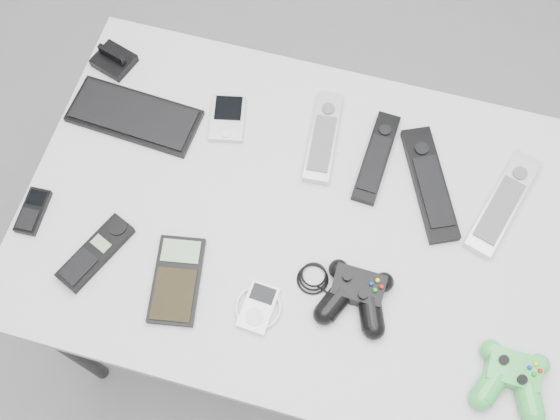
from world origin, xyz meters
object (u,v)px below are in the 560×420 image
(cordless_handset, at_px, (95,253))
(controller_black, at_px, (356,294))
(mp3_player, at_px, (258,307))
(calculator, at_px, (177,280))
(pda, at_px, (228,118))
(remote_silver_b, at_px, (503,203))
(controller_green, at_px, (513,377))
(mobile_phone, at_px, (33,211))
(pda_keyboard, at_px, (134,116))
(remote_silver_a, at_px, (323,137))
(desk, at_px, (310,233))
(remote_black_a, at_px, (376,157))
(remote_black_b, at_px, (430,183))

(cordless_handset, bearing_deg, controller_black, 29.00)
(cordless_handset, xyz_separation_m, mp3_player, (0.31, -0.02, -0.00))
(calculator, xyz_separation_m, mp3_player, (0.15, -0.01, -0.00))
(pda, xyz_separation_m, remote_silver_b, (0.54, -0.04, 0.00))
(remote_silver_b, bearing_deg, controller_green, -62.87)
(pda, xyz_separation_m, controller_black, (0.32, -0.28, 0.01))
(mobile_phone, distance_m, mp3_player, 0.45)
(pda, distance_m, mobile_phone, 0.40)
(pda, xyz_separation_m, mp3_player, (0.16, -0.35, -0.00))
(pda_keyboard, bearing_deg, remote_silver_a, 11.66)
(mobile_phone, relative_size, mp3_player, 1.04)
(pda_keyboard, bearing_deg, calculator, -53.50)
(desk, relative_size, remote_black_a, 5.46)
(mp3_player, xyz_separation_m, controller_green, (0.43, -0.00, 0.01))
(remote_silver_b, relative_size, mobile_phone, 2.51)
(remote_black_a, distance_m, mobile_phone, 0.65)
(controller_black, bearing_deg, pda_keyboard, 155.75)
(pda_keyboard, distance_m, remote_black_a, 0.48)
(pda, distance_m, remote_silver_a, 0.19)
(desk, xyz_separation_m, calculator, (-0.20, -0.18, 0.07))
(remote_silver_a, height_order, calculator, remote_silver_a)
(cordless_handset, bearing_deg, remote_silver_a, 68.66)
(controller_green, bearing_deg, pda, 150.86)
(remote_black_a, distance_m, remote_silver_b, 0.25)
(remote_silver_a, xyz_separation_m, mp3_player, (-0.03, -0.36, -0.00))
(remote_silver_b, xyz_separation_m, controller_black, (-0.22, -0.24, 0.01))
(remote_black_a, distance_m, controller_green, 0.46)
(pda_keyboard, bearing_deg, pda, 17.29)
(cordless_handset, height_order, controller_green, controller_green)
(pda_keyboard, distance_m, remote_silver_b, 0.72)
(desk, distance_m, controller_green, 0.44)
(calculator, bearing_deg, remote_black_a, 39.05)
(pda_keyboard, height_order, remote_black_b, remote_black_b)
(remote_silver_a, relative_size, mp3_player, 2.27)
(pda_keyboard, xyz_separation_m, cordless_handset, (0.04, -0.29, 0.00))
(desk, bearing_deg, mobile_phone, -166.41)
(mobile_phone, bearing_deg, controller_black, -2.43)
(remote_silver_a, bearing_deg, mp3_player, -99.20)
(remote_black_a, bearing_deg, pda_keyboard, -172.40)
(cordless_handset, xyz_separation_m, controller_black, (0.46, 0.05, 0.01))
(pda, height_order, remote_silver_b, remote_silver_b)
(pda_keyboard, bearing_deg, remote_black_a, 7.98)
(remote_black_b, bearing_deg, pda, 150.46)
(mobile_phone, relative_size, controller_black, 0.42)
(remote_silver_a, distance_m, controller_green, 0.54)
(pda_keyboard, height_order, cordless_handset, cordless_handset)
(controller_black, bearing_deg, remote_black_a, 96.08)
(remote_black_a, height_order, remote_silver_b, remote_silver_b)
(mp3_player, bearing_deg, remote_black_b, 55.89)
(cordless_handset, bearing_deg, remote_silver_b, 46.17)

